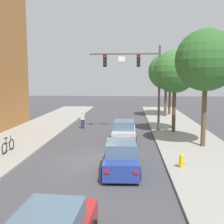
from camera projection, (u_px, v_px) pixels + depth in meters
name	position (u px, v px, depth m)	size (l,w,h in m)	color
ground_plane	(94.00, 162.00, 15.87)	(120.00, 120.00, 0.00)	#424247
sidewalk_right	(209.00, 163.00, 15.43)	(5.00, 60.00, 0.15)	#99968E
traffic_signal_mast	(139.00, 72.00, 24.38)	(6.29, 0.38, 7.50)	#514C47
car_lead_silver	(124.00, 132.00, 21.15)	(1.85, 4.25, 1.60)	#B7B7BC
car_following_blue	(121.00, 158.00, 14.17)	(1.95, 4.30, 1.60)	navy
pedestrian_crossing_road	(83.00, 119.00, 26.41)	(0.36, 0.22, 1.64)	#232847
bicycle_leaning	(8.00, 146.00, 17.44)	(0.12, 1.77, 0.98)	black
fire_hydrant	(181.00, 161.00, 14.38)	(0.48, 0.24, 0.72)	gold
street_tree_nearest	(206.00, 61.00, 18.33)	(4.13, 4.13, 7.90)	brown
street_tree_second	(175.00, 72.00, 23.50)	(3.66, 3.66, 7.05)	brown
street_tree_third	(166.00, 72.00, 33.39)	(4.33, 4.33, 7.62)	brown
street_tree_farthest	(170.00, 72.00, 35.22)	(2.88, 2.88, 6.90)	brown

